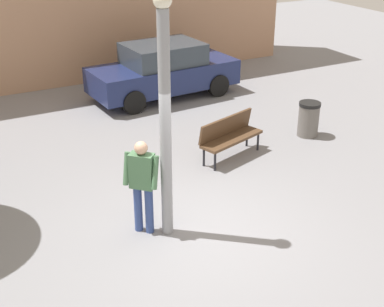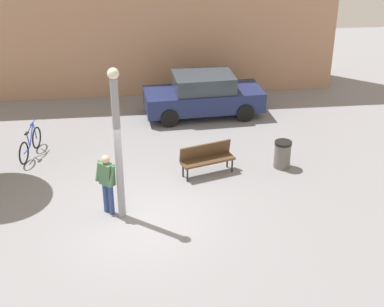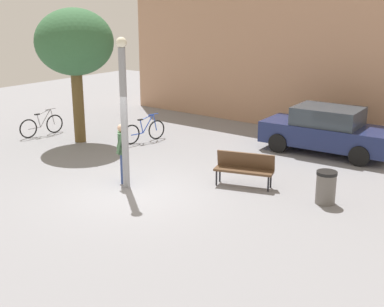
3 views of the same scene
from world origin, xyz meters
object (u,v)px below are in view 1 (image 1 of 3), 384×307
Objects in this scene: park_bench at (229,134)px; trash_bin at (309,119)px; lamppost at (165,114)px; parked_car_navy at (163,70)px; person_by_lamppost at (142,181)px.

park_bench reaches higher than trash_bin.
lamppost is 2.40× the size of park_bench.
parked_car_navy reaches higher than trash_bin.
person_by_lamppost is 0.39× the size of parked_car_navy.
park_bench is at bearing -96.14° from parked_car_navy.
person_by_lamppost is 3.39m from park_bench.
person_by_lamppost is 7.01m from parked_car_navy.
park_bench is at bearing -176.82° from trash_bin.
parked_car_navy is at bearing 113.42° from trash_bin.
person_by_lamppost is at bearing -146.95° from park_bench.
park_bench is 4.39m from parked_car_navy.
trash_bin is at bearing 3.18° from park_bench.
person_by_lamppost reaches higher than park_bench.
lamppost is 7.18m from parked_car_navy.
park_bench is (2.48, 2.05, -1.61)m from lamppost.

